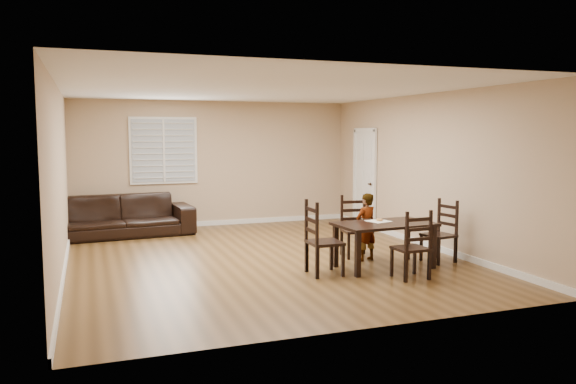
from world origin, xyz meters
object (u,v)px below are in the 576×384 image
Objects in this scene: child at (366,227)px; sofa at (122,216)px; chair_near at (354,228)px; chair_far at (416,249)px; chair_left at (316,241)px; chair_right at (444,233)px; donut at (380,220)px; dining_table at (384,229)px.

child is 4.97m from sofa.
chair_far is (0.08, -1.72, -0.01)m from chair_near.
child is at bearing -60.97° from chair_left.
chair_right is at bearing -85.50° from chair_left.
chair_left is 1.24m from child.
donut is (0.04, -0.36, 0.17)m from child.
sofa is at bearing 145.92° from chair_near.
chair_near is 1.03× the size of chair_far.
dining_table is 1.53× the size of chair_right.
chair_far is 0.90× the size of child.
sofa is at bearing 31.53° from chair_left.
dining_table is at bearing -95.50° from chair_right.
child is (-1.15, 0.44, 0.09)m from chair_right.
child is at bearing 90.00° from dining_table.
dining_table is 1.55× the size of chair_far.
chair_near is at bearing 88.61° from dining_table.
donut is at bearing 79.42° from child.
chair_left is 10.19× the size of donut.
chair_far is (0.04, -0.78, -0.15)m from dining_table.
chair_right is (1.15, -0.86, -0.01)m from chair_near.
chair_near is at bearing 93.16° from donut.
chair_right is 1.14m from donut.
dining_table is at bearing -80.56° from chair_near.
donut is at bearing -77.95° from chair_left.
sofa is at bearing -61.89° from child.
chair_near is 0.37× the size of sofa.
chair_right is at bearing -44.74° from sofa.
chair_far reaches higher than dining_table.
chair_near reaches higher than chair_far.
child is at bearing -88.42° from chair_far.
child is at bearing 96.36° from donut.
chair_near is 0.42m from child.
chair_near is 9.53× the size of donut.
chair_left is (-1.09, -0.99, 0.03)m from chair_near.
chair_far is at bearing -120.67° from chair_left.
chair_near is (-0.03, 0.94, -0.14)m from dining_table.
chair_right is at bearing -29.34° from chair_near.
chair_right is 0.36× the size of sofa.
chair_left is 1.00× the size of child.
chair_far is 1.31m from child.
chair_far is 0.98m from donut.
donut is at bearing -51.86° from sofa.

